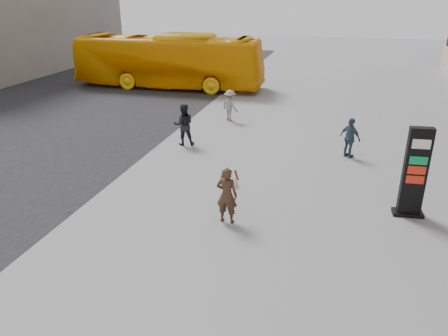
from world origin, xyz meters
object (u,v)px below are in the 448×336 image
(info_pylon, at_px, (415,173))
(pedestrian_b, at_px, (230,105))
(woman, at_px, (227,194))
(bus, at_px, (168,61))
(pedestrian_c, at_px, (350,138))
(pedestrian_a, at_px, (184,125))

(info_pylon, bearing_deg, pedestrian_b, 128.20)
(woman, distance_m, bus, 17.94)
(info_pylon, xyz_separation_m, pedestrian_b, (-7.37, 7.88, -0.56))
(pedestrian_b, bearing_deg, pedestrian_c, -178.01)
(woman, relative_size, pedestrian_a, 0.95)
(info_pylon, distance_m, pedestrian_c, 4.65)
(woman, relative_size, bus, 0.14)
(pedestrian_c, bearing_deg, bus, -3.13)
(info_pylon, height_order, pedestrian_c, info_pylon)
(woman, bearing_deg, pedestrian_a, -56.79)
(info_pylon, bearing_deg, pedestrian_c, 106.88)
(info_pylon, height_order, pedestrian_a, info_pylon)
(woman, height_order, pedestrian_a, pedestrian_a)
(bus, height_order, pedestrian_c, bus)
(info_pylon, distance_m, woman, 5.23)
(pedestrian_c, bearing_deg, woman, 100.06)
(woman, distance_m, pedestrian_b, 9.95)
(bus, relative_size, pedestrian_c, 7.80)
(pedestrian_b, bearing_deg, info_pylon, 167.45)
(pedestrian_c, bearing_deg, info_pylon, 149.60)
(pedestrian_a, distance_m, pedestrian_b, 4.03)
(pedestrian_a, height_order, pedestrian_c, pedestrian_a)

